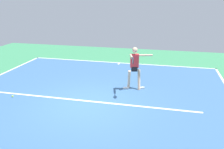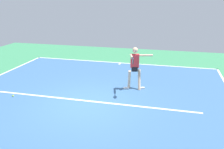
{
  "view_description": "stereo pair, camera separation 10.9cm",
  "coord_description": "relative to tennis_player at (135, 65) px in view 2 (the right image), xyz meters",
  "views": [
    {
      "loc": [
        -2.76,
        7.58,
        3.78
      ],
      "look_at": [
        -0.72,
        -0.99,
        0.9
      ],
      "focal_mm": 38.54,
      "sensor_mm": 36.0,
      "label": 1
    },
    {
      "loc": [
        -2.86,
        7.55,
        3.78
      ],
      "look_at": [
        -0.72,
        -0.99,
        0.9
      ],
      "focal_mm": 38.54,
      "sensor_mm": 36.0,
      "label": 2
    }
  ],
  "objects": [
    {
      "name": "court_line_baseline_near",
      "position": [
        1.46,
        -4.0,
        -1.05
      ],
      "size": [
        10.87,
        0.1,
        0.01
      ],
      "primitive_type": "cube",
      "color": "white",
      "rests_on": "ground_plane"
    },
    {
      "name": "ground_plane",
      "position": [
        1.46,
        1.94,
        -1.05
      ],
      "size": [
        20.25,
        20.25,
        0.0
      ],
      "primitive_type": "plane",
      "color": "#388456"
    },
    {
      "name": "court_surface",
      "position": [
        1.46,
        1.94,
        -1.05
      ],
      "size": [
        10.87,
        11.97,
        0.0
      ],
      "primitive_type": "cube",
      "color": "#38608E",
      "rests_on": "ground_plane"
    },
    {
      "name": "tennis_player",
      "position": [
        0.0,
        0.0,
        0.0
      ],
      "size": [
        1.17,
        1.31,
        1.82
      ],
      "rotation": [
        0.0,
        0.0,
        0.26
      ],
      "color": "beige",
      "rests_on": "ground_plane"
    },
    {
      "name": "court_line_service",
      "position": [
        1.46,
        1.64,
        -1.05
      ],
      "size": [
        8.15,
        0.1,
        0.01
      ],
      "primitive_type": "cube",
      "color": "white",
      "rests_on": "ground_plane"
    },
    {
      "name": "court_line_centre_mark",
      "position": [
        1.46,
        -3.8,
        -1.05
      ],
      "size": [
        0.1,
        0.3,
        0.01
      ],
      "primitive_type": "cube",
      "color": "white",
      "rests_on": "ground_plane"
    },
    {
      "name": "tennis_ball_by_sideline",
      "position": [
        4.52,
        1.95,
        -1.02
      ],
      "size": [
        0.07,
        0.07,
        0.07
      ],
      "primitive_type": "sphere",
      "color": "#C6E53D",
      "rests_on": "ground_plane"
    }
  ]
}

